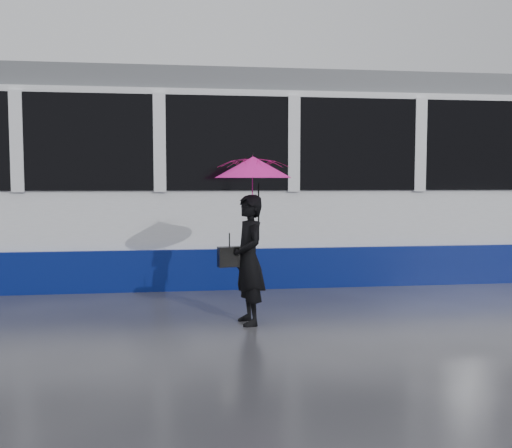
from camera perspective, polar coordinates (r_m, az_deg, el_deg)
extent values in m
plane|color=#29292E|center=(7.49, 0.61, -8.32)|extent=(90.00, 90.00, 0.00)
cube|color=#3F3D38|center=(9.22, -0.96, -5.87)|extent=(34.00, 0.07, 0.02)
cube|color=#3F3D38|center=(10.63, -1.84, -4.51)|extent=(34.00, 0.07, 0.02)
cube|color=white|center=(9.74, -6.35, 3.61)|extent=(24.00, 2.40, 2.95)
cube|color=navy|center=(9.83, -6.29, -3.49)|extent=(24.00, 2.56, 0.62)
cube|color=black|center=(9.75, -6.39, 7.58)|extent=(23.00, 2.48, 1.40)
cube|color=#595D61|center=(9.86, -6.43, 13.25)|extent=(23.60, 2.20, 0.35)
imported|color=black|center=(6.51, -0.72, -3.59)|extent=(0.46, 0.60, 1.48)
imported|color=#FC1588|center=(6.46, -0.29, 3.65)|extent=(0.96, 0.97, 0.74)
cone|color=#FC1588|center=(6.46, -0.29, 5.71)|extent=(1.03, 1.03, 0.24)
cylinder|color=black|center=(6.47, -0.29, 6.94)|extent=(0.01, 0.01, 0.06)
cylinder|color=black|center=(6.49, 0.26, 1.20)|extent=(0.02, 0.02, 0.65)
cube|color=black|center=(6.51, -2.67, -3.29)|extent=(0.28, 0.16, 0.23)
cylinder|color=black|center=(6.48, -2.68, -1.49)|extent=(0.01, 0.01, 0.18)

